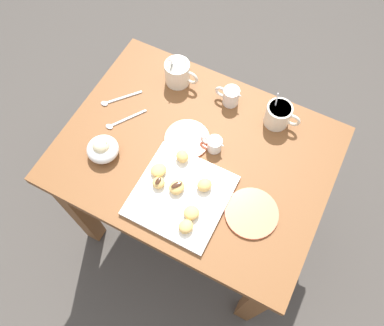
{
  "coord_description": "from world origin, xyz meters",
  "views": [
    {
      "loc": [
        0.28,
        -0.57,
        1.96
      ],
      "look_at": [
        0.01,
        -0.05,
        0.78
      ],
      "focal_mm": 35.92,
      "sensor_mm": 36.0,
      "label": 1
    }
  ],
  "objects": [
    {
      "name": "beignet_2",
      "position": [
        0.09,
        -0.11,
        0.79
      ],
      "size": [
        0.07,
        0.07,
        0.04
      ],
      "primitive_type": "ellipsoid",
      "rotation": [
        0.0,
        0.0,
        4.14
      ],
      "color": "#E5B260",
      "rests_on": "pastry_plate_square"
    },
    {
      "name": "coffee_mug_cream_right",
      "position": [
        0.21,
        0.25,
        0.81
      ],
      "size": [
        0.13,
        0.09,
        0.14
      ],
      "color": "silver",
      "rests_on": "dining_table"
    },
    {
      "name": "saucer_coral_left",
      "position": [
        0.27,
        -0.12,
        0.76
      ],
      "size": [
        0.18,
        0.18,
        0.01
      ],
      "primitive_type": "cylinder",
      "color": "#E5704C",
      "rests_on": "dining_table"
    },
    {
      "name": "beignet_6",
      "position": [
        -0.07,
        -0.13,
        0.79
      ],
      "size": [
        0.07,
        0.07,
        0.03
      ],
      "primitive_type": "ellipsoid",
      "rotation": [
        0.0,
        0.0,
        1.06
      ],
      "color": "#E5B260",
      "rests_on": "pastry_plate_square"
    },
    {
      "name": "saucer_coral_right",
      "position": [
        -0.05,
        0.03,
        0.76
      ],
      "size": [
        0.16,
        0.16,
        0.01
      ],
      "primitive_type": "cylinder",
      "color": "#E5704C",
      "rests_on": "dining_table"
    },
    {
      "name": "beignet_0",
      "position": [
        -0.02,
        -0.05,
        0.79
      ],
      "size": [
        0.06,
        0.06,
        0.04
      ],
      "primitive_type": "ellipsoid",
      "rotation": [
        0.0,
        0.0,
        2.65
      ],
      "color": "#E5B260",
      "rests_on": "pastry_plate_square"
    },
    {
      "name": "beignet_3",
      "position": [
        -0.05,
        -0.17,
        0.79
      ],
      "size": [
        0.06,
        0.06,
        0.03
      ],
      "primitive_type": "ellipsoid",
      "rotation": [
        0.0,
        0.0,
        1.17
      ],
      "color": "#E5B260",
      "rests_on": "pastry_plate_square"
    },
    {
      "name": "chocolate_drizzle_1",
      "position": [
        0.01,
        -0.16,
        0.81
      ],
      "size": [
        0.04,
        0.04,
        0.0
      ],
      "primitive_type": "ellipsoid",
      "rotation": [
        0.0,
        0.0,
        0.93
      ],
      "color": "#381E11",
      "rests_on": "beignet_1"
    },
    {
      "name": "chocolate_drizzle_3",
      "position": [
        -0.05,
        -0.17,
        0.81
      ],
      "size": [
        0.02,
        0.03,
        0.0
      ],
      "primitive_type": "ellipsoid",
      "rotation": [
        0.0,
        0.0,
        1.55
      ],
      "color": "#381E11",
      "rests_on": "beignet_3"
    },
    {
      "name": "chocolate_sauce_pitcher",
      "position": [
        0.05,
        0.05,
        0.79
      ],
      "size": [
        0.09,
        0.05,
        0.06
      ],
      "color": "silver",
      "rests_on": "dining_table"
    },
    {
      "name": "loose_spoon_by_plate",
      "position": [
        -0.3,
        -0.01,
        0.76
      ],
      "size": [
        0.1,
        0.14,
        0.01
      ],
      "color": "silver",
      "rests_on": "dining_table"
    },
    {
      "name": "ice_cream_bowl",
      "position": [
        -0.28,
        -0.15,
        0.79
      ],
      "size": [
        0.11,
        0.11,
        0.08
      ],
      "color": "silver",
      "rests_on": "dining_table"
    },
    {
      "name": "cream_pitcher_white",
      "position": [
        0.02,
        0.25,
        0.8
      ],
      "size": [
        0.1,
        0.06,
        0.07
      ],
      "color": "silver",
      "rests_on": "dining_table"
    },
    {
      "name": "coffee_mug_cream_left",
      "position": [
        -0.2,
        0.25,
        0.81
      ],
      "size": [
        0.14,
        0.1,
        0.14
      ],
      "color": "silver",
      "rests_on": "dining_table"
    },
    {
      "name": "beignet_5",
      "position": [
        0.1,
        -0.26,
        0.79
      ],
      "size": [
        0.06,
        0.06,
        0.03
      ],
      "primitive_type": "ellipsoid",
      "rotation": [
        0.0,
        0.0,
        1.22
      ],
      "color": "#E5B260",
      "rests_on": "pastry_plate_square"
    },
    {
      "name": "loose_spoon_near_saucer",
      "position": [
        -0.37,
        0.06,
        0.76
      ],
      "size": [
        0.12,
        0.13,
        0.01
      ],
      "color": "silver",
      "rests_on": "dining_table"
    },
    {
      "name": "beignet_1",
      "position": [
        0.01,
        -0.16,
        0.79
      ],
      "size": [
        0.06,
        0.06,
        0.03
      ],
      "primitive_type": "ellipsoid",
      "rotation": [
        0.0,
        0.0,
        1.42
      ],
      "color": "#E5B260",
      "rests_on": "pastry_plate_square"
    },
    {
      "name": "dining_table",
      "position": [
        0.0,
        0.0,
        0.6
      ],
      "size": [
        0.95,
        0.72,
        0.76
      ],
      "color": "brown",
      "rests_on": "ground_plane"
    },
    {
      "name": "pastry_plate_square",
      "position": [
        0.03,
        -0.17,
        0.77
      ],
      "size": [
        0.3,
        0.3,
        0.02
      ],
      "primitive_type": "cube",
      "color": "silver",
      "rests_on": "dining_table"
    },
    {
      "name": "ground_plane",
      "position": [
        0.0,
        0.0,
        0.0
      ],
      "size": [
        8.0,
        8.0,
        0.0
      ],
      "primitive_type": "plane",
      "color": "#423D38"
    },
    {
      "name": "beignet_4",
      "position": [
        0.1,
        -0.22,
        0.79
      ],
      "size": [
        0.07,
        0.07,
        0.03
      ],
      "primitive_type": "ellipsoid",
      "rotation": [
        0.0,
        0.0,
        2.16
      ],
      "color": "#E5B260",
      "rests_on": "pastry_plate_square"
    }
  ]
}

